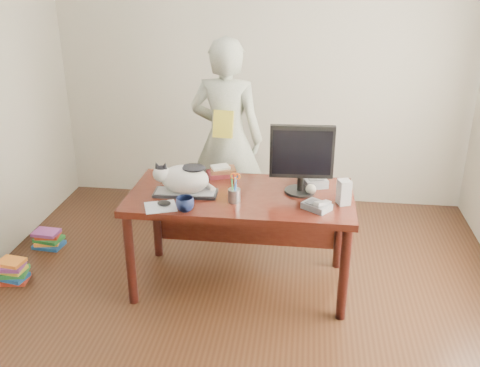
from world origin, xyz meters
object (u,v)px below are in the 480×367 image
book_pile_b (48,239)px  desk (242,208)px  monitor (302,156)px  book_pile_a (12,271)px  pen_cup (234,194)px  cat (183,178)px  baseball (311,189)px  book_stack (222,171)px  keyboard (186,193)px  mouse (164,203)px  speaker (344,192)px  coffee_mug (185,204)px  calculator (313,180)px  person (227,139)px  phone (317,206)px

book_pile_b → desk: bearing=-9.0°
monitor → book_pile_a: size_ratio=1.87×
desk → pen_cup: bearing=-97.2°
cat → book_pile_b: size_ratio=1.70×
monitor → baseball: size_ratio=6.72×
book_stack → book_pile_b: 1.69m
keyboard → desk: bearing=17.6°
mouse → book_pile_a: bearing=155.6°
pen_cup → monitor: bearing=24.5°
pen_cup → mouse: size_ratio=1.97×
desk → speaker: (0.72, -0.16, 0.23)m
desk → mouse: mouse is taller
keyboard → coffee_mug: coffee_mug is taller
pen_cup → calculator: pen_cup is taller
coffee_mug → calculator: 1.02m
coffee_mug → person: person is taller
monitor → calculator: bearing=59.5°
monitor → pen_cup: bearing=-158.7°
person → book_pile_a: bearing=41.7°
person → book_pile_b: person is taller
desk → phone: phone is taller
keyboard → person: size_ratio=0.26×
keyboard → calculator: bearing=16.4°
keyboard → speaker: 1.11m
keyboard → book_pile_b: bearing=160.2°
calculator → speaker: bearing=-76.8°
monitor → speaker: (0.30, -0.14, -0.20)m
pen_cup → book_pile_b: bearing=163.8°
book_pile_a → monitor: bearing=6.9°
monitor → book_stack: bearing=153.2°
phone → speaker: 0.22m
mouse → speaker: bearing=-12.2°
desk → book_pile_b: desk is taller
cat → book_pile_b: 1.60m
desk → mouse: size_ratio=14.61×
pen_cup → person: size_ratio=0.12×
coffee_mug → speaker: bearing=13.2°
person → book_pile_b: 1.77m
book_pile_a → cat: bearing=5.6°
coffee_mug → book_pile_a: bearing=174.9°
book_pile_a → phone: bearing=0.2°
person → mouse: bearing=83.7°
baseball → book_stack: bearing=158.4°
person → book_pile_a: size_ratio=6.43×
book_pile_b → speaker: bearing=-10.0°
baseball → book_pile_a: baseball is taller
monitor → mouse: monitor is taller
book_pile_a → coffee_mug: bearing=-5.1°
mouse → book_stack: bearing=42.0°
cat → calculator: size_ratio=1.70×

